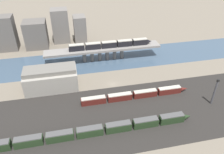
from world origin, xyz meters
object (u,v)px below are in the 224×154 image
train_yard_near (78,133)px  signal_tower (214,92)px  train_on_bridge (111,44)px  train_yard_mid (135,95)px  warehouse_building (51,78)px

train_yard_near → signal_tower: bearing=6.5°
train_yard_near → signal_tower: (63.03, 7.17, 4.86)m
train_on_bridge → train_yard_mid: bearing=-85.2°
train_yard_mid → warehouse_building: (-39.67, 17.31, 3.90)m
train_on_bridge → train_yard_mid: size_ratio=0.97×
train_on_bridge → signal_tower: (37.31, -52.97, -3.51)m
train_on_bridge → train_yard_near: bearing=-113.2°
train_yard_mid → train_yard_near: bearing=-147.1°
train_yard_near → train_yard_mid: bearing=32.9°
train_on_bridge → signal_tower: signal_tower is taller
train_yard_mid → signal_tower: (33.86, -11.68, 5.02)m
train_yard_mid → warehouse_building: 43.46m
train_yard_mid → warehouse_building: warehouse_building is taller
train_yard_near → signal_tower: signal_tower is taller
train_on_bridge → train_yard_near: size_ratio=0.55×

